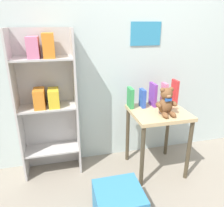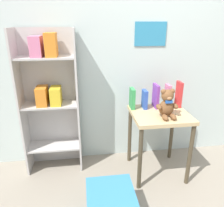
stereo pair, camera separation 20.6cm
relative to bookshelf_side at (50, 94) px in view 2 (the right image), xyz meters
The scene contains 10 objects.
wall_back 1.05m from the bookshelf_side, ahead, with size 4.80×0.07×2.50m.
bookshelf_side is the anchor object (origin of this frame).
display_table 1.13m from the bookshelf_side, 13.93° to the right, with size 0.55×0.51×0.68m.
teddy_bear 1.15m from the bookshelf_side, 18.10° to the right, with size 0.20×0.19×0.27m.
book_standing_green 0.83m from the bookshelf_side, ahead, with size 0.04×0.13×0.21m, color #33934C.
book_standing_blue 0.95m from the bookshelf_side, ahead, with size 0.04×0.11×0.19m, color #2D51B7.
book_standing_purple 1.07m from the bookshelf_side, ahead, with size 0.03×0.15×0.24m, color purple.
book_standing_pink 1.20m from the bookshelf_side, ahead, with size 0.03×0.10×0.24m, color #D17093.
book_standing_red 1.32m from the bookshelf_side, ahead, with size 0.03×0.12×0.26m, color red.
storage_bin 1.18m from the bookshelf_side, 58.30° to the right, with size 0.37×0.36×0.29m.
Camera 2 is at (-0.61, -0.86, 1.51)m, focal length 35.00 mm.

